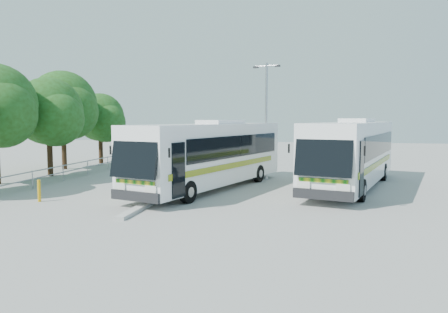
% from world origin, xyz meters
% --- Properties ---
extents(ground, '(100.00, 100.00, 0.00)m').
position_xyz_m(ground, '(0.00, 0.00, 0.00)').
color(ground, gray).
rests_on(ground, ground).
extents(kerb_divider, '(0.40, 16.00, 0.15)m').
position_xyz_m(kerb_divider, '(-2.30, 2.00, 0.07)').
color(kerb_divider, '#B2B2AD').
rests_on(kerb_divider, ground).
extents(railing, '(0.06, 22.00, 1.00)m').
position_xyz_m(railing, '(-10.00, 4.00, 0.74)').
color(railing, gray).
rests_on(railing, ground).
extents(tree_far_c, '(4.97, 4.69, 6.49)m').
position_xyz_m(tree_far_c, '(-12.12, 5.10, 4.26)').
color(tree_far_c, '#382314').
rests_on(tree_far_c, ground).
extents(tree_far_d, '(5.62, 5.30, 7.33)m').
position_xyz_m(tree_far_d, '(-13.31, 8.80, 4.82)').
color(tree_far_d, '#382314').
rests_on(tree_far_d, ground).
extents(tree_far_e, '(4.54, 4.28, 5.92)m').
position_xyz_m(tree_far_e, '(-12.63, 13.30, 3.89)').
color(tree_far_e, '#382314').
rests_on(tree_far_e, ground).
extents(coach_main, '(6.33, 12.81, 3.51)m').
position_xyz_m(coach_main, '(-0.54, 1.92, 1.93)').
color(coach_main, white).
rests_on(coach_main, ground).
extents(coach_adjacent, '(6.06, 13.16, 3.59)m').
position_xyz_m(coach_adjacent, '(6.99, 3.89, 1.97)').
color(coach_adjacent, white).
rests_on(coach_adjacent, ground).
extents(lamppost, '(1.72, 0.70, 7.19)m').
position_xyz_m(lamppost, '(2.00, 6.13, 3.97)').
color(lamppost, '#999CA1').
rests_on(lamppost, ground).
extents(bollard, '(0.18, 0.18, 1.01)m').
position_xyz_m(bollard, '(-7.47, -3.18, 0.51)').
color(bollard, '#D99C0C').
rests_on(bollard, ground).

